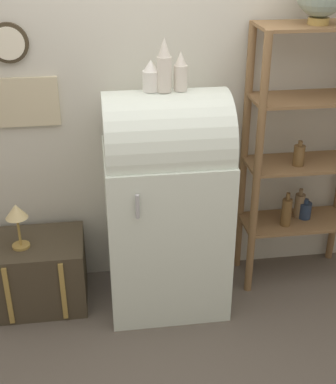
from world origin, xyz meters
name	(u,v)px	position (x,y,z in m)	size (l,w,h in m)	color
ground_plane	(171,316)	(0.00, 0.00, 0.00)	(12.00, 12.00, 0.00)	#60564C
wall_back	(157,87)	(0.00, 0.57, 1.35)	(7.00, 0.09, 2.70)	beige
refrigerator	(166,199)	(0.00, 0.22, 0.74)	(0.74, 0.68, 1.42)	silver
suitcase_trunk	(39,272)	(-0.83, 0.28, 0.23)	(0.60, 0.47, 0.46)	#423828
shelf_unit	(306,149)	(0.93, 0.35, 0.97)	(0.77, 0.35, 1.75)	olive
vase_left	(151,77)	(-0.08, 0.23, 1.51)	(0.09, 0.09, 0.17)	white
vase_center	(164,67)	(-0.01, 0.21, 1.56)	(0.08, 0.08, 0.30)	silver
vase_right	(181,72)	(0.08, 0.22, 1.53)	(0.08, 0.08, 0.22)	silver
desk_lamp	(17,215)	(-0.91, 0.23, 0.69)	(0.14, 0.14, 0.30)	#AD8942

